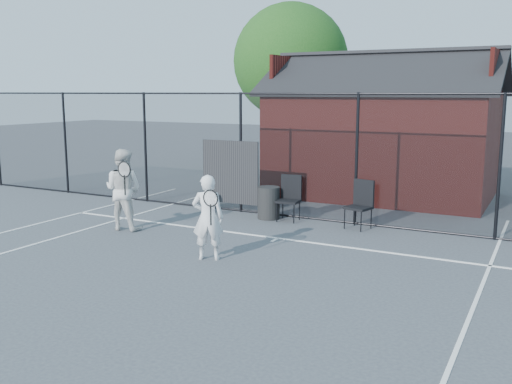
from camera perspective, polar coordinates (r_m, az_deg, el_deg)
The scene contains 10 objects.
ground at distance 9.39m, azimuth -5.78°, elevation -8.74°, with size 80.00×80.00×0.00m, color #404449.
court_lines at distance 8.38m, azimuth -10.86°, elevation -11.17°, with size 11.02×18.00×0.01m.
fence at distance 13.55m, azimuth 4.74°, elevation 3.34°, with size 22.04×3.00×3.00m.
clubhouse at distance 17.05m, azimuth 12.56°, elevation 5.03°, with size 6.50×4.36×4.19m.
tree_left at distance 22.96m, azimuth 3.48°, elevation 12.91°, with size 4.48×4.48×6.44m.
player_front at distance 10.30m, azimuth -4.83°, elevation -2.53°, with size 0.75×0.61×1.56m.
player_back at distance 12.84m, azimuth -13.13°, elevation 0.25°, with size 1.01×0.79×1.79m.
chair_left at distance 12.81m, azimuth 10.19°, elevation -1.33°, with size 0.51×0.53×1.06m, color black.
chair_right at distance 13.40m, azimuth 3.26°, elevation -0.71°, with size 0.50×0.53×1.05m, color black.
waste_bin at distance 13.65m, azimuth 1.27°, elevation -1.09°, with size 0.53×0.53×0.77m, color black.
Camera 1 is at (4.94, -7.40, 3.00)m, focal length 40.00 mm.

